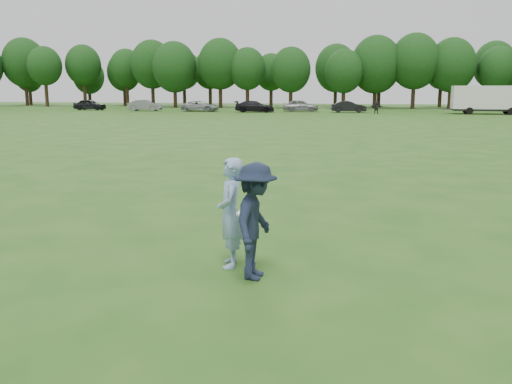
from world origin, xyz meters
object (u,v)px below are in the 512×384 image
Objects in this scene: car_a at (90,105)px; car_e at (301,106)px; player_far_d at (376,107)px; car_f at (349,107)px; cargo_trailer at (489,98)px; car_c at (200,106)px; car_b at (145,105)px; defender at (255,221)px; car_d at (255,107)px; thrower at (230,213)px.

car_a is 0.96× the size of car_e.
car_f is at bearing 129.93° from player_far_d.
cargo_trailer is at bearing -101.10° from car_f.
car_c is at bearing 91.23° from car_e.
car_e is 1.05× the size of car_f.
car_c is 12.81m from car_e.
car_a reaches higher than car_b.
car_d is (-12.70, 58.34, -0.19)m from defender.
car_d is (-12.19, 57.86, -0.19)m from thrower.
car_e is (12.67, 1.90, 0.09)m from car_c.
thrower is 0.42× the size of car_f.
car_e is at bearing 9.69° from defender.
car_d is at bearing 109.10° from car_e.
defender is 0.37× the size of car_d.
car_e is at bearing 73.00° from car_f.
car_c is at bearing 79.42° from car_d.
car_a is at bearing 82.27° from car_f.
car_a is at bearing 75.21° from car_b.
thrower reaches higher than car_c.
car_a is (-35.61, 59.91, -0.16)m from thrower.
thrower is at bearing -100.45° from player_far_d.
defender is 70.36m from car_a.
car_d is 11.51m from car_f.
car_c is (-19.99, 59.10, -0.22)m from defender.
cargo_trailer is at bearing -10.99° from defender.
cargo_trailer reaches higher than car_a.
defender is 0.37× the size of car_c.
car_d is (-14.70, 1.39, -0.08)m from player_far_d.
cargo_trailer reaches higher than defender.
car_b is 0.49× the size of cargo_trailer.
thrower is 60.91m from car_e.
car_c is (-19.48, 58.63, -0.22)m from thrower.
car_b is (8.61, -1.36, -0.01)m from car_a.
thrower is 0.20× the size of cargo_trailer.
car_a is 34.82m from car_f.
thrower is at bearing -104.41° from cargo_trailer.
player_far_d is 14.77m from car_d.
thrower is 0.40× the size of car_e.
car_c is at bearing 166.51° from player_far_d.
car_c is 34.49m from cargo_trailer.
player_far_d is at bearing -99.95° from car_d.
car_f is (11.39, 1.61, -0.00)m from car_d.
player_far_d is 0.17× the size of cargo_trailer.
cargo_trailer is at bearing -103.04° from car_e.
player_far_d is 12.66m from cargo_trailer.
car_c is at bearing -95.20° from car_b.
car_a is 50.64m from cargo_trailer.
car_b reaches higher than car_f.
cargo_trailer reaches higher than player_far_d.
player_far_d reaches higher than car_d.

